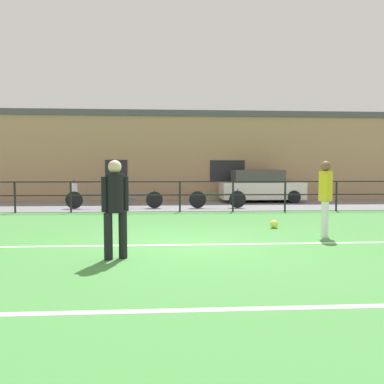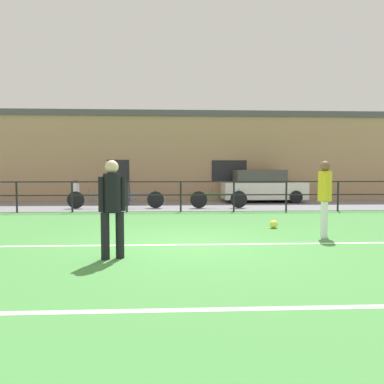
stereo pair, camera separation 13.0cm
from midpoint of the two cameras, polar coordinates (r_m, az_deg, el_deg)
The scene contains 15 objects.
ground at distance 7.52m, azimuth -1.24°, elevation -8.47°, with size 60.00×44.00×0.04m, color #478C42.
field_line_touchline at distance 7.48m, azimuth -1.23°, elevation -8.36°, with size 36.00×0.11×0.00m, color white.
field_line_hash at distance 4.12m, azimuth 0.73°, elevation -18.21°, with size 36.00×0.11×0.00m, color white.
pavement_strip at distance 15.93m, azimuth -2.40°, elevation -2.12°, with size 48.00×5.00×0.02m, color slate.
perimeter_fence at distance 13.38m, azimuth -2.22°, elevation 0.01°, with size 36.07×0.07×1.15m.
clubhouse_facade at distance 19.57m, azimuth -2.61°, elevation 5.64°, with size 28.00×2.56×4.62m.
player_goalkeeper at distance 6.31m, azimuth -12.68°, elevation -1.74°, with size 0.44×0.30×1.70m.
player_striker at distance 8.80m, azimuth 20.03°, elevation -0.28°, with size 0.31×0.46×1.75m.
soccer_ball_match at distance 9.85m, azimuth 12.53°, elevation -4.98°, with size 0.22×0.22×0.22m, color #E5E04C.
spectator_child at distance 16.97m, azimuth -18.44°, elevation 0.24°, with size 0.31×0.20×1.12m.
parked_car_red at distance 17.82m, azimuth 10.54°, elevation 0.82°, with size 3.94×1.91×1.56m.
bicycle_parked_0 at distance 14.68m, azimuth -9.24°, elevation -1.20°, with size 2.21×0.04×0.77m.
bicycle_parked_2 at distance 14.62m, azimuth 3.82°, elevation -1.16°, with size 2.33×0.04×0.78m.
bicycle_parked_3 at distance 14.94m, azimuth -15.61°, elevation -1.18°, with size 2.23×0.04×0.78m.
trash_bin_0 at distance 15.92m, azimuth -11.49°, elevation -0.28°, with size 0.57×0.48×1.03m.
Camera 1 is at (-0.34, -7.35, 1.51)m, focal length 33.58 mm.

